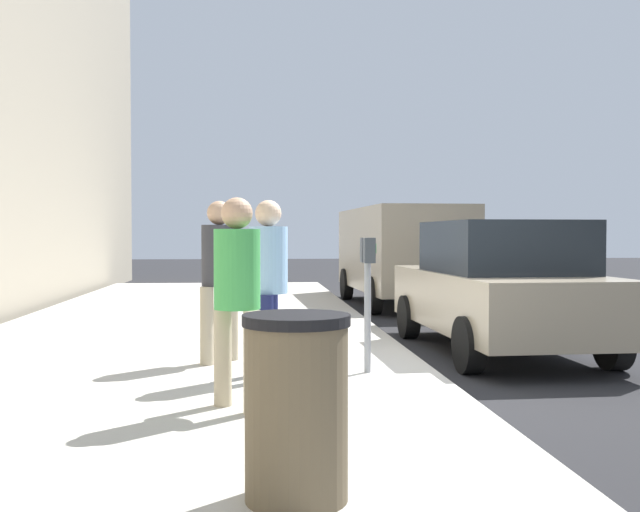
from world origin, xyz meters
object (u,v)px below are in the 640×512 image
(parking_meter, at_px, (368,275))
(pedestrian_at_meter, at_px, (268,273))
(pedestrian_bystander, at_px, (237,285))
(trash_bin, at_px, (296,407))
(parked_van_far, at_px, (401,250))
(parked_sedan_near, at_px, (499,286))
(parking_officer, at_px, (219,266))

(parking_meter, relative_size, pedestrian_at_meter, 0.79)
(parking_meter, distance_m, pedestrian_bystander, 2.00)
(pedestrian_at_meter, relative_size, trash_bin, 1.77)
(pedestrian_at_meter, xyz_separation_m, trash_bin, (-3.41, -0.08, -0.55))
(parked_van_far, xyz_separation_m, trash_bin, (-12.09, 3.05, -0.60))
(parked_sedan_near, distance_m, parked_van_far, 6.54)
(parking_meter, distance_m, parked_van_far, 8.78)
(pedestrian_at_meter, bearing_deg, parked_sedan_near, 42.74)
(parked_van_far, distance_m, trash_bin, 12.49)
(pedestrian_at_meter, distance_m, pedestrian_bystander, 1.37)
(pedestrian_at_meter, distance_m, parked_sedan_near, 3.81)
(trash_bin, bearing_deg, parked_van_far, -14.16)
(parked_sedan_near, xyz_separation_m, parked_van_far, (6.53, 0.00, 0.36))
(parking_meter, relative_size, trash_bin, 1.40)
(parking_officer, bearing_deg, parking_meter, 16.68)
(pedestrian_bystander, bearing_deg, parked_van_far, 29.77)
(pedestrian_at_meter, xyz_separation_m, pedestrian_bystander, (-1.34, 0.28, -0.03))
(parking_meter, xyz_separation_m, pedestrian_at_meter, (-0.16, 1.04, 0.04))
(parked_van_far, bearing_deg, parked_sedan_near, -179.99)
(parked_sedan_near, distance_m, trash_bin, 6.35)
(parking_meter, bearing_deg, pedestrian_bystander, 138.58)
(pedestrian_bystander, bearing_deg, parking_officer, 54.99)
(parking_meter, xyz_separation_m, parked_sedan_near, (1.99, -2.10, -0.27))
(pedestrian_at_meter, xyz_separation_m, parking_officer, (0.90, 0.53, 0.02))
(parking_officer, distance_m, parked_van_far, 8.60)
(parking_meter, height_order, pedestrian_bystander, pedestrian_bystander)
(pedestrian_at_meter, distance_m, parking_officer, 1.05)
(parked_van_far, bearing_deg, trash_bin, 165.84)
(parked_sedan_near, bearing_deg, parked_van_far, 0.01)
(pedestrian_bystander, relative_size, trash_bin, 1.73)
(pedestrian_at_meter, bearing_deg, pedestrian_bystander, -93.58)
(parking_officer, relative_size, parked_sedan_near, 0.41)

